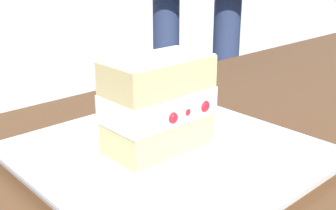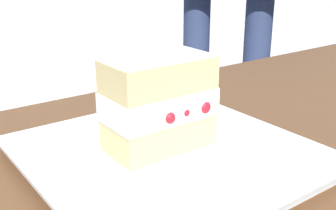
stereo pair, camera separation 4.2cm
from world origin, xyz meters
The scene contains 3 objects.
dessert_plate centered at (0.22, -0.15, 0.72)m, with size 0.27×0.27×0.02m.
cake_slice centered at (0.23, -0.16, 0.78)m, with size 0.11×0.07×0.10m.
dessert_fork centered at (0.10, -0.29, 0.72)m, with size 0.07×0.17×0.01m.
Camera 2 is at (0.46, 0.16, 0.92)m, focal length 45.29 mm.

